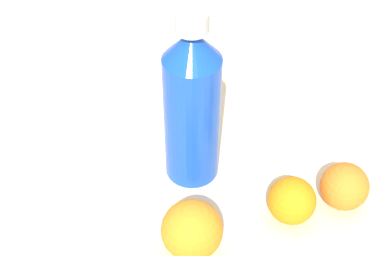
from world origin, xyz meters
TOP-DOWN VIEW (x-y plane):
  - ground_plane at (0.00, 0.00)m, footprint 2.40×2.40m
  - water_bottle at (0.02, -0.01)m, footprint 0.07×0.07m
  - orange_0 at (-0.12, -0.01)m, footprint 0.08×0.08m
  - orange_2 at (-0.05, -0.21)m, footprint 0.06×0.06m
  - orange_3 at (-0.07, -0.13)m, footprint 0.06×0.06m
  - orange_4 at (0.23, 0.01)m, footprint 0.07×0.07m

SIDE VIEW (x-z plane):
  - ground_plane at x=0.00m, z-range 0.00..0.00m
  - orange_3 at x=-0.07m, z-range 0.00..0.06m
  - orange_2 at x=-0.05m, z-range 0.00..0.06m
  - orange_4 at x=0.23m, z-range 0.00..0.07m
  - orange_0 at x=-0.12m, z-range 0.00..0.08m
  - water_bottle at x=0.02m, z-range -0.01..0.25m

